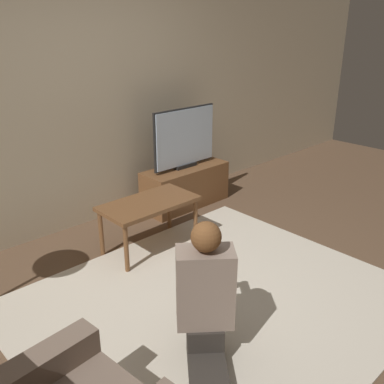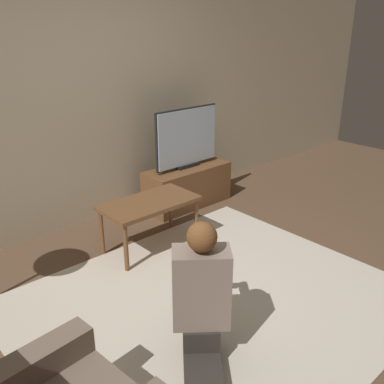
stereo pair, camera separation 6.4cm
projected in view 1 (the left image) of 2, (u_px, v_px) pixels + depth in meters
ground_plane at (215, 303)px, 3.21m from camera, size 10.00×10.00×0.00m
wall_back at (71, 98)px, 4.03m from camera, size 10.00×0.06×2.60m
rug at (215, 303)px, 3.21m from camera, size 2.73×2.33×0.02m
tv_stand at (185, 186)px, 4.86m from camera, size 1.02×0.40×0.45m
tv at (185, 138)px, 4.65m from camera, size 0.84×0.08×0.66m
coffee_table at (149, 207)px, 3.83m from camera, size 0.87×0.46×0.48m
person_kneeling at (205, 298)px, 2.52m from camera, size 0.72×0.81×0.93m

